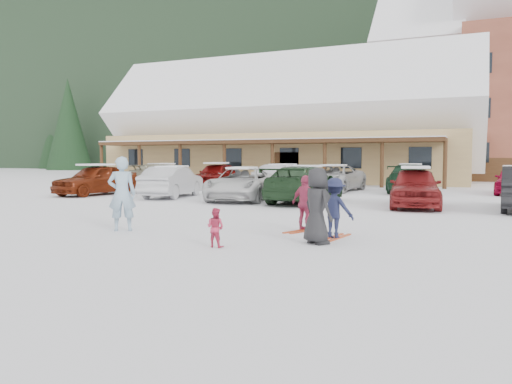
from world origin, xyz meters
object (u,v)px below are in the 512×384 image
at_px(parked_car_2, 242,184).
at_px(parked_car_8, 216,175).
at_px(parked_car_7, 162,175).
at_px(parked_car_3, 304,184).
at_px(parked_car_4, 415,187).
at_px(lamp_post, 445,128).
at_px(bystander_dark, 317,206).
at_px(child_navy, 335,208).
at_px(parked_car_1, 172,182).
at_px(day_lodge, 285,131).
at_px(parked_car_9, 283,177).
at_px(toddler_red, 215,228).
at_px(parked_car_11, 410,178).
at_px(adult_skier, 122,194).
at_px(parked_car_10, 333,178).
at_px(parked_car_0, 96,180).
at_px(child_magenta, 305,203).

xyz_separation_m(parked_car_2, parked_car_8, (-5.31, 7.56, 0.05)).
bearing_deg(parked_car_7, parked_car_3, 154.84).
distance_m(parked_car_4, parked_car_7, 18.59).
bearing_deg(lamp_post, bystander_dark, -92.67).
height_order(child_navy, parked_car_1, parked_car_1).
height_order(day_lodge, parked_car_9, day_lodge).
height_order(lamp_post, bystander_dark, lamp_post).
bearing_deg(toddler_red, parked_car_2, -62.78).
bearing_deg(parked_car_9, child_navy, 123.81).
relative_size(toddler_red, parked_car_11, 0.16).
bearing_deg(adult_skier, parked_car_3, -134.67).
distance_m(adult_skier, parked_car_2, 9.43).
bearing_deg(parked_car_10, parked_car_3, -79.50).
bearing_deg(toddler_red, parked_car_7, -48.19).
height_order(parked_car_1, parked_car_7, same).
height_order(child_navy, parked_car_0, parked_car_0).
bearing_deg(parked_car_8, parked_car_3, -46.77).
relative_size(toddler_red, parked_car_7, 0.16).
bearing_deg(toddler_red, adult_skier, -13.61).
relative_size(parked_car_2, parked_car_3, 0.98).
xyz_separation_m(parked_car_0, parked_car_2, (7.83, 0.20, -0.05)).
relative_size(toddler_red, child_magenta, 0.58).
xyz_separation_m(parked_car_8, parked_car_9, (4.37, -0.08, -0.03)).
distance_m(bystander_dark, parked_car_1, 13.48).
height_order(parked_car_9, parked_car_11, parked_car_11).
bearing_deg(parked_car_2, parked_car_1, 168.80).
bearing_deg(parked_car_10, lamp_post, 64.63).
relative_size(parked_car_7, parked_car_10, 0.96).
distance_m(toddler_red, parked_car_7, 23.03).
height_order(bystander_dark, parked_car_11, bystander_dark).
distance_m(day_lodge, parked_car_11, 16.07).
distance_m(bystander_dark, parked_car_4, 9.10).
relative_size(parked_car_0, parked_car_9, 1.00).
bearing_deg(bystander_dark, day_lodge, -30.45).
xyz_separation_m(child_navy, parked_car_7, (-15.84, 16.33, 0.02)).
height_order(lamp_post, parked_car_2, lamp_post).
relative_size(child_navy, parked_car_8, 0.31).
bearing_deg(parked_car_2, parked_car_11, 41.39).
bearing_deg(parked_car_1, parked_car_11, -152.53).
bearing_deg(parked_car_0, parked_car_8, 79.79).
distance_m(adult_skier, toddler_red, 3.44).
height_order(child_magenta, parked_car_10, parked_car_10).
bearing_deg(parked_car_7, parked_car_9, -175.51).
xyz_separation_m(toddler_red, parked_car_10, (-2.16, 17.47, 0.31)).
bearing_deg(parked_car_3, parked_car_9, -62.06).
bearing_deg(parked_car_3, parked_car_7, -31.54).
bearing_deg(day_lodge, parked_car_3, -67.26).
height_order(parked_car_2, parked_car_7, parked_car_7).
height_order(child_navy, parked_car_9, parked_car_9).
distance_m(bystander_dark, parked_car_10, 16.73).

